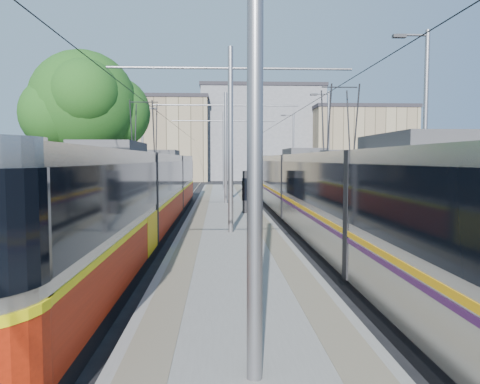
{
  "coord_description": "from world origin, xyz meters",
  "views": [
    {
      "loc": [
        -0.45,
        -9.77,
        3.09
      ],
      "look_at": [
        0.52,
        11.51,
        1.6
      ],
      "focal_mm": 35.0,
      "sensor_mm": 36.0,
      "label": 1
    }
  ],
  "objects": [
    {
      "name": "tram_right",
      "position": [
        3.6,
        5.89,
        1.86
      ],
      "size": [
        2.43,
        32.23,
        5.5
      ],
      "color": "black",
      "rests_on": "ground"
    },
    {
      "name": "building_right",
      "position": [
        20.0,
        58.0,
        5.34
      ],
      "size": [
        14.28,
        10.2,
        10.66
      ],
      "color": "gray",
      "rests_on": "ground"
    },
    {
      "name": "tactile_strip_left",
      "position": [
        -1.45,
        17.0,
        0.3
      ],
      "size": [
        0.7,
        50.0,
        0.01
      ],
      "primitive_type": "cube",
      "color": "gray",
      "rests_on": "platform"
    },
    {
      "name": "street_lamps",
      "position": [
        -0.0,
        21.0,
        4.18
      ],
      "size": [
        15.18,
        38.22,
        8.0
      ],
      "color": "slate",
      "rests_on": "ground"
    },
    {
      "name": "rails",
      "position": [
        0.0,
        17.0,
        0.02
      ],
      "size": [
        8.71,
        70.0,
        0.03
      ],
      "color": "gray",
      "rests_on": "ground"
    },
    {
      "name": "catenary",
      "position": [
        0.0,
        14.15,
        4.52
      ],
      "size": [
        9.2,
        70.0,
        7.0
      ],
      "color": "slate",
      "rests_on": "platform"
    },
    {
      "name": "tram_left",
      "position": [
        -3.6,
        10.29,
        1.71
      ],
      "size": [
        2.43,
        31.48,
        5.5
      ],
      "color": "black",
      "rests_on": "ground"
    },
    {
      "name": "platform",
      "position": [
        0.0,
        17.0,
        0.15
      ],
      "size": [
        4.0,
        50.0,
        0.3
      ],
      "primitive_type": "cube",
      "color": "gray",
      "rests_on": "ground"
    },
    {
      "name": "shelter",
      "position": [
        1.18,
        14.7,
        1.45
      ],
      "size": [
        0.87,
        1.13,
        2.2
      ],
      "rotation": [
        0.0,
        0.0,
        -0.29
      ],
      "color": "black",
      "rests_on": "platform"
    },
    {
      "name": "ground",
      "position": [
        0.0,
        0.0,
        0.0
      ],
      "size": [
        160.0,
        160.0,
        0.0
      ],
      "primitive_type": "plane",
      "color": "black",
      "rests_on": "ground"
    },
    {
      "name": "tree",
      "position": [
        -6.87,
        14.4,
        5.75
      ],
      "size": [
        5.85,
        5.41,
        8.5
      ],
      "color": "#382314",
      "rests_on": "ground"
    },
    {
      "name": "building_centre",
      "position": [
        6.0,
        64.0,
        7.04
      ],
      "size": [
        18.36,
        14.28,
        14.07
      ],
      "color": "gray",
      "rests_on": "ground"
    },
    {
      "name": "building_left",
      "position": [
        -10.0,
        60.0,
        6.0
      ],
      "size": [
        16.32,
        12.24,
        11.98
      ],
      "color": "gray",
      "rests_on": "ground"
    },
    {
      "name": "tactile_strip_right",
      "position": [
        1.45,
        17.0,
        0.3
      ],
      "size": [
        0.7,
        50.0,
        0.01
      ],
      "primitive_type": "cube",
      "color": "gray",
      "rests_on": "platform"
    },
    {
      "name": "track_arrow",
      "position": [
        -3.6,
        -3.0,
        0.01
      ],
      "size": [
        1.2,
        5.0,
        0.01
      ],
      "primitive_type": "cube",
      "color": "silver",
      "rests_on": "ground"
    }
  ]
}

